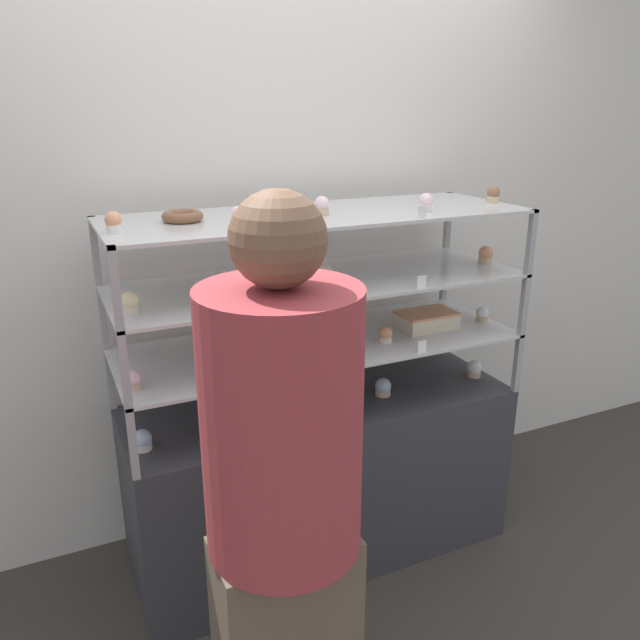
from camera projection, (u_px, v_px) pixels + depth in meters
ground_plane at (320, 545)px, 2.70m from camera, size 20.00×20.00×0.00m
back_wall at (278, 231)px, 2.64m from camera, size 8.00×0.05×2.60m
display_base at (320, 475)px, 2.59m from camera, size 1.53×0.55×0.70m
display_riser_lower at (320, 344)px, 2.40m from camera, size 1.53×0.55×0.25m
display_riser_middle at (320, 282)px, 2.32m from camera, size 1.53×0.55×0.25m
display_riser_upper at (320, 216)px, 2.24m from camera, size 1.53×0.55×0.25m
layer_cake_centerpiece at (287, 387)px, 2.43m from camera, size 0.19×0.19×0.14m
sheet_cake_frosted at (426, 320)px, 2.53m from camera, size 0.23×0.15×0.07m
cupcake_0 at (142, 440)px, 2.11m from camera, size 0.06×0.06×0.07m
cupcake_1 at (383, 387)px, 2.50m from camera, size 0.06×0.06×0.07m
cupcake_2 at (474, 369)px, 2.68m from camera, size 0.06×0.06×0.07m
price_tag_0 at (219, 452)px, 2.06m from camera, size 0.04×0.00×0.04m
cupcake_3 at (133, 380)px, 1.99m from camera, size 0.05×0.05×0.06m
cupcake_4 at (272, 354)px, 2.20m from camera, size 0.05×0.05×0.06m
cupcake_5 at (386, 335)px, 2.38m from camera, size 0.05×0.05×0.06m
cupcake_6 at (482, 314)px, 2.62m from camera, size 0.05×0.05×0.06m
price_tag_1 at (422, 346)px, 2.29m from camera, size 0.04×0.00×0.04m
cupcake_7 at (130, 303)px, 1.92m from camera, size 0.06×0.06×0.07m
cupcake_8 at (323, 274)px, 2.25m from camera, size 0.06×0.06×0.07m
cupcake_9 at (486, 255)px, 2.54m from camera, size 0.06×0.06×0.07m
price_tag_2 at (422, 282)px, 2.20m from camera, size 0.04×0.00×0.04m
cupcake_10 at (114, 223)px, 1.87m from camera, size 0.05×0.05×0.07m
cupcake_11 at (239, 217)px, 1.97m from camera, size 0.05×0.05×0.07m
cupcake_12 at (322, 206)px, 2.18m from camera, size 0.05×0.05×0.07m
cupcake_13 at (426, 203)px, 2.26m from camera, size 0.05×0.05×0.07m
cupcake_14 at (493, 195)px, 2.46m from camera, size 0.05×0.05×0.07m
price_tag_3 at (422, 212)px, 2.11m from camera, size 0.04×0.00×0.04m
donut_glazed at (182, 216)px, 2.06m from camera, size 0.14×0.14×0.03m
customer_figure at (284, 502)px, 1.54m from camera, size 0.38×0.38×1.64m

